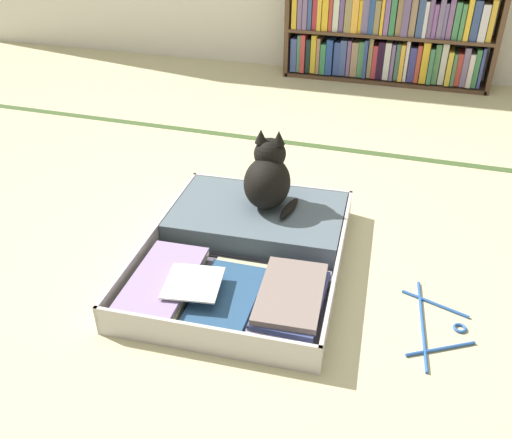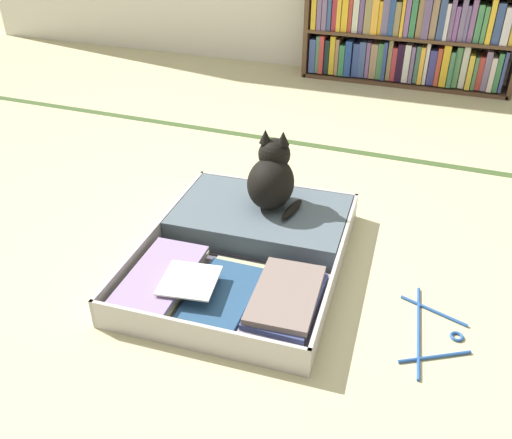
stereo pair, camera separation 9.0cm
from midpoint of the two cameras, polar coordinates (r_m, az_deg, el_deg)
The scene contains 6 objects.
ground_plane at distance 1.95m, azimuth -4.56°, elevation -4.21°, with size 10.00×10.00×0.00m, color #C2B98C.
tatami_border at distance 2.83m, azimuth 3.37°, elevation 8.09°, with size 4.80×0.05×0.00m.
bookshelf at distance 3.79m, azimuth 13.44°, elevation 20.63°, with size 1.36×0.23×0.92m.
open_suitcase at distance 1.93m, azimuth -2.22°, elevation -2.82°, with size 0.73×0.93×0.10m.
black_cat at distance 2.01m, azimuth 0.03°, elevation 4.47°, with size 0.22×0.23×0.29m.
clothes_hanger at distance 1.75m, azimuth 17.08°, elevation -10.69°, with size 0.23×0.40×0.01m.
Camera 1 is at (0.57, -1.46, 1.15)m, focal length 37.57 mm.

